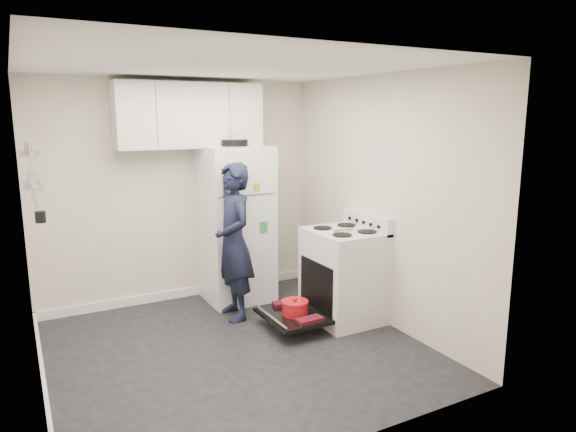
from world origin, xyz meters
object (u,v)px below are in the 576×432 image
person (234,242)px  refrigerator (236,223)px  electric_range (343,276)px  open_oven_door (294,312)px

person → refrigerator: bearing=157.6°
refrigerator → person: 0.57m
electric_range → open_oven_door: (-0.58, -0.01, -0.29)m
open_oven_door → refrigerator: 1.32m
refrigerator → person: (-0.24, -0.51, -0.07)m
open_oven_door → refrigerator: (-0.14, 1.11, 0.71)m
electric_range → person: size_ratio=0.67×
open_oven_door → person: size_ratio=0.43×
refrigerator → open_oven_door: bearing=-82.7°
refrigerator → electric_range: bearing=-56.6°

